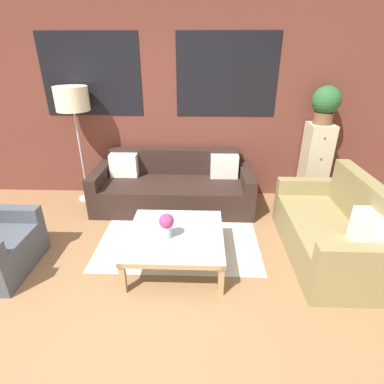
{
  "coord_description": "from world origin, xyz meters",
  "views": [
    {
      "loc": [
        0.62,
        -2.04,
        2.12
      ],
      "look_at": [
        0.51,
        1.26,
        0.55
      ],
      "focal_mm": 28.0,
      "sensor_mm": 36.0,
      "label": 1
    }
  ],
  "objects_px": {
    "floor_lamp": "(72,102)",
    "flower_vase": "(167,224)",
    "potted_plant": "(326,103)",
    "couch_dark": "(173,188)",
    "drawer_cabinet": "(314,164)",
    "coffee_table": "(175,237)",
    "settee_vintage": "(332,232)"
  },
  "relations": [
    {
      "from": "coffee_table",
      "to": "floor_lamp",
      "type": "bearing_deg",
      "value": 135.01
    },
    {
      "from": "flower_vase",
      "to": "potted_plant",
      "type": "bearing_deg",
      "value": 39.04
    },
    {
      "from": "couch_dark",
      "to": "drawer_cabinet",
      "type": "bearing_deg",
      "value": 6.08
    },
    {
      "from": "potted_plant",
      "to": "couch_dark",
      "type": "bearing_deg",
      "value": -173.91
    },
    {
      "from": "floor_lamp",
      "to": "drawer_cabinet",
      "type": "xyz_separation_m",
      "value": [
        3.44,
        0.04,
        -0.88
      ]
    },
    {
      "from": "floor_lamp",
      "to": "flower_vase",
      "type": "height_order",
      "value": "floor_lamp"
    },
    {
      "from": "couch_dark",
      "to": "potted_plant",
      "type": "distance_m",
      "value": 2.4
    },
    {
      "from": "couch_dark",
      "to": "coffee_table",
      "type": "bearing_deg",
      "value": -83.85
    },
    {
      "from": "settee_vintage",
      "to": "floor_lamp",
      "type": "height_order",
      "value": "floor_lamp"
    },
    {
      "from": "couch_dark",
      "to": "floor_lamp",
      "type": "distance_m",
      "value": 1.83
    },
    {
      "from": "floor_lamp",
      "to": "potted_plant",
      "type": "xyz_separation_m",
      "value": [
        3.44,
        0.04,
        -0.0
      ]
    },
    {
      "from": "drawer_cabinet",
      "to": "potted_plant",
      "type": "height_order",
      "value": "potted_plant"
    },
    {
      "from": "drawer_cabinet",
      "to": "potted_plant",
      "type": "xyz_separation_m",
      "value": [
        0.0,
        0.0,
        0.87
      ]
    },
    {
      "from": "coffee_table",
      "to": "flower_vase",
      "type": "relative_size",
      "value": 3.77
    },
    {
      "from": "potted_plant",
      "to": "coffee_table",
      "type": "bearing_deg",
      "value": -141.03
    },
    {
      "from": "flower_vase",
      "to": "couch_dark",
      "type": "bearing_deg",
      "value": 92.66
    },
    {
      "from": "drawer_cabinet",
      "to": "floor_lamp",
      "type": "bearing_deg",
      "value": -179.28
    },
    {
      "from": "floor_lamp",
      "to": "couch_dark",
      "type": "bearing_deg",
      "value": -7.37
    },
    {
      "from": "settee_vintage",
      "to": "coffee_table",
      "type": "distance_m",
      "value": 1.72
    },
    {
      "from": "settee_vintage",
      "to": "drawer_cabinet",
      "type": "xyz_separation_m",
      "value": [
        0.21,
        1.37,
        0.29
      ]
    },
    {
      "from": "couch_dark",
      "to": "drawer_cabinet",
      "type": "relative_size",
      "value": 1.9
    },
    {
      "from": "couch_dark",
      "to": "potted_plant",
      "type": "height_order",
      "value": "potted_plant"
    },
    {
      "from": "floor_lamp",
      "to": "flower_vase",
      "type": "xyz_separation_m",
      "value": [
        1.44,
        -1.58,
        -0.95
      ]
    },
    {
      "from": "coffee_table",
      "to": "flower_vase",
      "type": "distance_m",
      "value": 0.23
    },
    {
      "from": "drawer_cabinet",
      "to": "potted_plant",
      "type": "bearing_deg",
      "value": 90.0
    },
    {
      "from": "coffee_table",
      "to": "potted_plant",
      "type": "xyz_separation_m",
      "value": [
        1.93,
        1.56,
        1.15
      ]
    },
    {
      "from": "settee_vintage",
      "to": "coffee_table",
      "type": "height_order",
      "value": "settee_vintage"
    },
    {
      "from": "couch_dark",
      "to": "settee_vintage",
      "type": "bearing_deg",
      "value": -31.84
    },
    {
      "from": "coffee_table",
      "to": "settee_vintage",
      "type": "bearing_deg",
      "value": 6.16
    },
    {
      "from": "settee_vintage",
      "to": "drawer_cabinet",
      "type": "relative_size",
      "value": 1.35
    },
    {
      "from": "settee_vintage",
      "to": "floor_lamp",
      "type": "distance_m",
      "value": 3.68
    },
    {
      "from": "floor_lamp",
      "to": "flower_vase",
      "type": "bearing_deg",
      "value": -47.77
    }
  ]
}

